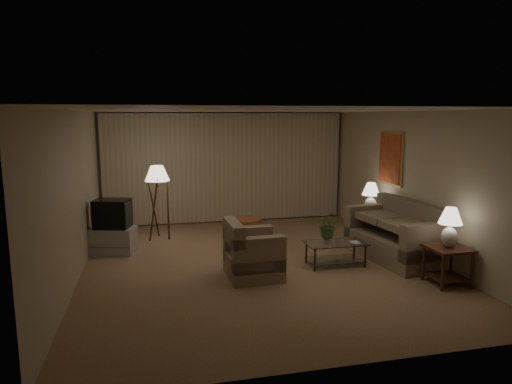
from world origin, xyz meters
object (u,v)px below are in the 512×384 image
at_px(sofa, 394,236).
at_px(vase, 328,239).
at_px(ottoman, 246,229).
at_px(side_table_far, 370,222).
at_px(crt_tv, 112,214).
at_px(side_table_near, 448,258).
at_px(table_lamp_far, 371,195).
at_px(tv_cabinet, 114,240).
at_px(coffee_table, 335,250).
at_px(armchair, 253,255).
at_px(floor_lamp, 158,201).
at_px(table_lamp_near, 450,224).

bearing_deg(sofa, vase, -92.90).
distance_m(sofa, ottoman, 3.10).
distance_m(side_table_far, crt_tv, 5.22).
bearing_deg(vase, side_table_near, -40.02).
bearing_deg(table_lamp_far, tv_cabinet, 176.69).
xyz_separation_m(sofa, side_table_near, (0.15, -1.35, -0.01)).
height_order(table_lamp_far, coffee_table, table_lamp_far).
distance_m(coffee_table, vase, 0.26).
height_order(sofa, vase, sofa).
relative_size(sofa, tv_cabinet, 2.35).
relative_size(armchair, crt_tv, 1.28).
xyz_separation_m(side_table_near, floor_lamp, (-4.33, 3.75, 0.41)).
distance_m(sofa, side_table_near, 1.36).
bearing_deg(side_table_far, coffee_table, -134.75).
relative_size(crt_tv, vase, 5.17).
bearing_deg(crt_tv, side_table_far, 12.95).
distance_m(tv_cabinet, floor_lamp, 1.35).
xyz_separation_m(armchair, tv_cabinet, (-2.32, 1.89, -0.12)).
bearing_deg(coffee_table, floor_lamp, 140.07).
height_order(side_table_near, coffee_table, side_table_near).
relative_size(side_table_far, floor_lamp, 0.38).
bearing_deg(side_table_near, armchair, 160.62).
height_order(table_lamp_far, ottoman, table_lamp_far).
relative_size(table_lamp_far, vase, 4.47).
distance_m(armchair, ottoman, 2.38).
bearing_deg(side_table_near, crt_tv, 150.85).
bearing_deg(armchair, ottoman, -10.81).
height_order(armchair, side_table_far, armchair).
bearing_deg(vase, table_lamp_far, 42.21).
relative_size(armchair, coffee_table, 0.89).
xyz_separation_m(table_lamp_far, coffee_table, (-1.34, -1.35, -0.70)).
bearing_deg(side_table_far, armchair, -151.08).
height_order(coffee_table, ottoman, ottoman).
bearing_deg(table_lamp_near, tv_cabinet, 150.85).
xyz_separation_m(side_table_far, ottoman, (-2.51, 0.75, -0.18)).
height_order(sofa, ottoman, sofa).
bearing_deg(side_table_far, crt_tv, 176.69).
bearing_deg(vase, floor_lamp, 138.61).
height_order(sofa, table_lamp_near, table_lamp_near).
bearing_deg(table_lamp_near, side_table_far, 90.00).
height_order(table_lamp_far, floor_lamp, floor_lamp).
relative_size(sofa, crt_tv, 2.90).
relative_size(coffee_table, crt_tv, 1.44).
bearing_deg(table_lamp_far, crt_tv, 176.69).
bearing_deg(coffee_table, vase, 180.00).
distance_m(crt_tv, ottoman, 2.79).
relative_size(ottoman, vase, 4.57).
bearing_deg(tv_cabinet, side_table_far, 12.95).
height_order(coffee_table, floor_lamp, floor_lamp).
bearing_deg(side_table_near, table_lamp_near, 123.69).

